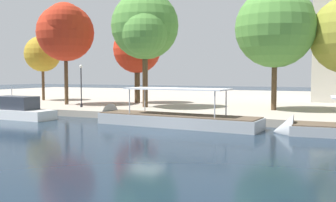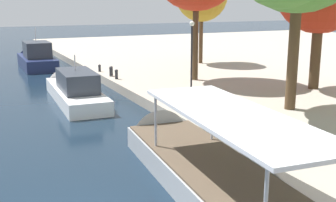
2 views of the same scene
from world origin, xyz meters
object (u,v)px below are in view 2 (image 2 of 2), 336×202
(mooring_bollard_0, at_px, (100,68))
(mooring_bollard_1, at_px, (111,71))
(lamp_post, at_px, (192,54))
(mooring_bollard_2, at_px, (116,74))
(tour_boat_2, at_px, (214,181))
(motor_yacht_1, at_px, (74,91))
(motor_yacht_0, at_px, (36,60))

(mooring_bollard_0, height_order, mooring_bollard_1, mooring_bollard_1)
(lamp_post, bearing_deg, mooring_bollard_2, -156.44)
(tour_boat_2, xyz_separation_m, mooring_bollard_2, (-19.37, 2.94, 0.65))
(motor_yacht_1, xyz_separation_m, mooring_bollard_0, (-6.84, 3.80, 0.40))
(motor_yacht_1, xyz_separation_m, lamp_post, (3.88, 6.89, 2.55))
(motor_yacht_0, distance_m, motor_yacht_1, 16.42)
(tour_boat_2, distance_m, mooring_bollard_0, 23.55)
(mooring_bollard_2, bearing_deg, motor_yacht_1, -54.56)
(mooring_bollard_0, height_order, mooring_bollard_2, mooring_bollard_2)
(motor_yacht_0, height_order, mooring_bollard_1, motor_yacht_0)
(motor_yacht_0, bearing_deg, mooring_bollard_2, -163.32)
(lamp_post, bearing_deg, motor_yacht_0, -161.23)
(tour_boat_2, relative_size, mooring_bollard_0, 24.17)
(mooring_bollard_1, relative_size, lamp_post, 0.18)
(tour_boat_2, height_order, lamp_post, lamp_post)
(tour_boat_2, distance_m, mooring_bollard_1, 20.98)
(motor_yacht_0, xyz_separation_m, mooring_bollard_2, (13.60, 3.98, 0.36))
(motor_yacht_0, height_order, motor_yacht_1, motor_yacht_0)
(motor_yacht_1, distance_m, tour_boat_2, 16.58)
(motor_yacht_1, bearing_deg, motor_yacht_0, 2.40)
(motor_yacht_0, distance_m, mooring_bollard_2, 14.18)
(mooring_bollard_0, xyz_separation_m, mooring_bollard_1, (2.62, 0.18, 0.10))
(tour_boat_2, bearing_deg, mooring_bollard_0, -2.10)
(mooring_bollard_0, bearing_deg, tour_boat_2, -6.77)
(mooring_bollard_2, distance_m, lamp_post, 7.60)
(motor_yacht_0, relative_size, mooring_bollard_1, 10.89)
(motor_yacht_1, distance_m, mooring_bollard_2, 4.89)
(mooring_bollard_1, distance_m, lamp_post, 8.85)
(motor_yacht_0, bearing_deg, motor_yacht_1, -179.58)
(tour_boat_2, height_order, mooring_bollard_0, tour_boat_2)
(lamp_post, bearing_deg, mooring_bollard_0, -163.94)
(lamp_post, bearing_deg, mooring_bollard_1, -160.28)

